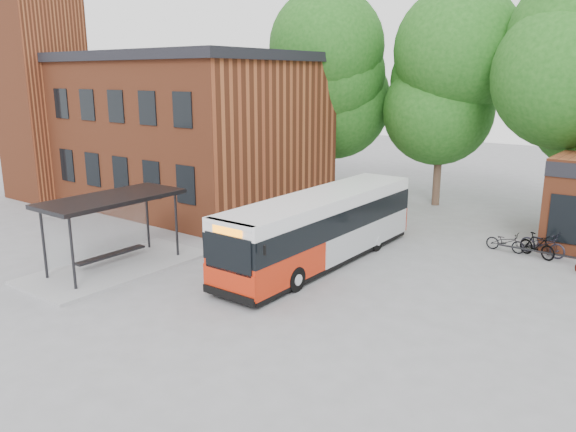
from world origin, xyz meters
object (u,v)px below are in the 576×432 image
Objects in this scene: bus_shelter at (114,233)px; bicycle_1 at (537,246)px; city_bus at (322,229)px; bicycle_2 at (543,244)px; bicycle_0 at (506,242)px.

bus_shelter reaches higher than bicycle_1.
bicycle_2 is (6.85, 6.31, -0.89)m from city_bus.
bus_shelter is 16.11m from bicycle_0.
bicycle_1 is (1.28, -0.05, 0.08)m from bicycle_0.
city_bus is (5.93, 5.41, -0.06)m from bus_shelter.
bicycle_2 is (1.39, 0.39, 0.08)m from bicycle_0.
bus_shelter is at bearing 135.90° from bicycle_0.
bicycle_0 is 0.85× the size of bicycle_2.
bicycle_0 is 1.44m from bicycle_2.
bicycle_1 reaches higher than bicycle_0.
bicycle_1 is 0.88× the size of bicycle_2.
city_bus is at bearing 155.66° from bicycle_1.
bicycle_0 is at bearing 119.00° from bicycle_2.
city_bus reaches higher than bicycle_1.
city_bus reaches higher than bicycle_2.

